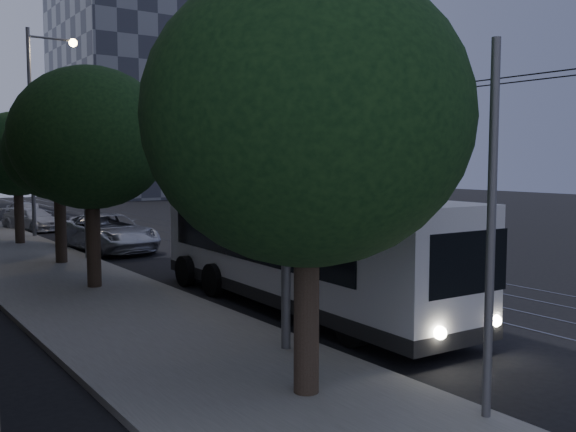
# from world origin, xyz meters

# --- Properties ---
(ground) EXTENTS (120.00, 120.00, 0.00)m
(ground) POSITION_xyz_m (0.00, 0.00, 0.00)
(ground) COLOR black
(ground) RESTS_ON ground
(tram_rails) EXTENTS (4.52, 90.00, 0.02)m
(tram_rails) POSITION_xyz_m (2.50, 20.00, 0.01)
(tram_rails) COLOR gray
(tram_rails) RESTS_ON ground
(overhead_wires) EXTENTS (2.23, 90.00, 6.00)m
(overhead_wires) POSITION_xyz_m (-4.97, 20.00, 3.47)
(overhead_wires) COLOR black
(overhead_wires) RESTS_ON ground
(building_distant_right) EXTENTS (22.00, 18.00, 24.00)m
(building_distant_right) POSITION_xyz_m (18.00, 55.00, 12.00)
(building_distant_right) COLOR #333641
(building_distant_right) RESTS_ON ground
(trolleybus) EXTENTS (3.07, 12.58, 5.63)m
(trolleybus) POSITION_xyz_m (-3.02, -1.52, 1.72)
(trolleybus) COLOR #B9B9BB
(trolleybus) RESTS_ON ground
(pickup_silver) EXTENTS (3.41, 6.39, 1.71)m
(pickup_silver) POSITION_xyz_m (-3.56, 12.42, 0.85)
(pickup_silver) COLOR #B9BCC2
(pickup_silver) RESTS_ON ground
(car_white_a) EXTENTS (2.48, 4.22, 1.35)m
(car_white_a) POSITION_xyz_m (-3.54, 16.54, 0.67)
(car_white_a) COLOR silver
(car_white_a) RESTS_ON ground
(car_white_b) EXTENTS (3.24, 4.95, 1.33)m
(car_white_b) POSITION_xyz_m (-4.30, 23.39, 0.67)
(car_white_b) COLOR silver
(car_white_b) RESTS_ON ground
(car_white_c) EXTENTS (2.07, 4.12, 1.30)m
(car_white_c) POSITION_xyz_m (-3.66, 27.61, 0.65)
(car_white_c) COLOR #B8B9BD
(car_white_c) RESTS_ON ground
(car_white_d) EXTENTS (2.11, 3.97, 1.29)m
(car_white_d) POSITION_xyz_m (-3.06, 31.25, 0.64)
(car_white_d) COLOR silver
(car_white_d) RESTS_ON ground
(tree_0) EXTENTS (5.56, 5.56, 7.38)m
(tree_0) POSITION_xyz_m (-7.00, -7.54, 4.87)
(tree_0) COLOR black
(tree_0) RESTS_ON ground
(tree_1) EXTENTS (4.97, 4.97, 7.09)m
(tree_1) POSITION_xyz_m (-7.00, 3.83, 4.84)
(tree_1) COLOR black
(tree_1) RESTS_ON ground
(tree_2) EXTENTS (4.18, 4.18, 6.37)m
(tree_2) POSITION_xyz_m (-6.50, 9.39, 4.46)
(tree_2) COLOR black
(tree_2) RESTS_ON ground
(tree_3) EXTENTS (4.49, 4.49, 6.48)m
(tree_3) POSITION_xyz_m (-6.50, 16.57, 4.44)
(tree_3) COLOR black
(tree_3) RESTS_ON ground
(streetlamp_near) EXTENTS (2.34, 0.44, 9.62)m
(streetlamp_near) POSITION_xyz_m (-5.39, -5.18, 5.82)
(streetlamp_near) COLOR slate
(streetlamp_near) RESTS_ON ground
(streetlamp_far) EXTENTS (2.63, 0.44, 11.01)m
(streetlamp_far) POSITION_xyz_m (-4.77, 19.22, 6.57)
(streetlamp_far) COLOR slate
(streetlamp_far) RESTS_ON ground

